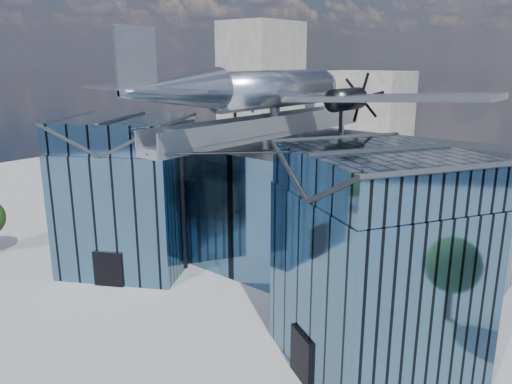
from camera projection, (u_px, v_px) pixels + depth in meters
The scene contains 4 objects.
ground_plane at pixel (237, 298), 34.38m from camera, with size 120.00×120.00×0.00m, color gray.
museum at pixel (289, 203), 37.25m from camera, with size 32.88×24.50×17.60m.
bg_towers at pixel (491, 104), 68.28m from camera, with size 77.00×24.50×26.00m.
tree_side_w at pixel (120, 168), 61.03m from camera, with size 3.74×3.74×4.55m.
Camera 1 is at (21.09, -23.17, 15.99)m, focal length 35.00 mm.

